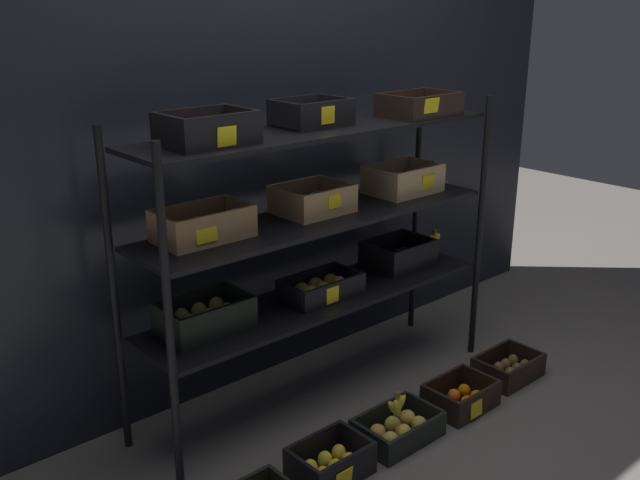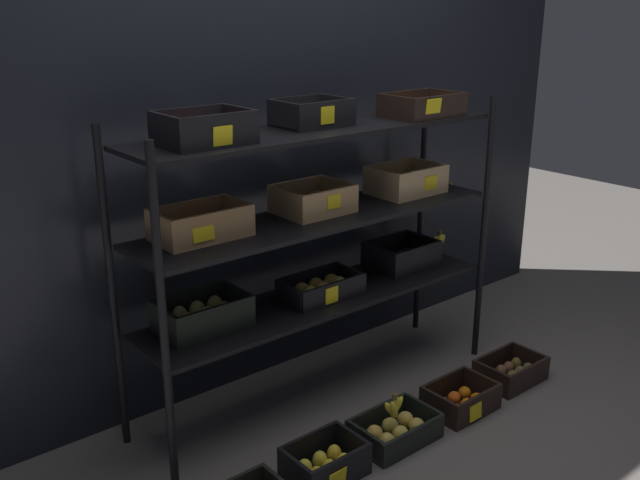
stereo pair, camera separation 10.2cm
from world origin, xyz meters
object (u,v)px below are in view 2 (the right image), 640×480
object	(u,v)px
crate_ground_lemon	(325,464)
banana_bunch_loose	(394,408)
display_rack	(318,215)
crate_ground_kiwi	(510,372)
crate_ground_right_tangerine	(460,400)
crate_ground_apple_gold	(396,431)

from	to	relation	value
crate_ground_lemon	banana_bunch_loose	size ratio (longest dim) A/B	2.48
display_rack	banana_bunch_loose	world-z (taller)	display_rack
crate_ground_kiwi	banana_bunch_loose	world-z (taller)	banana_bunch_loose
display_rack	crate_ground_right_tangerine	distance (m)	1.09
display_rack	crate_ground_right_tangerine	bearing A→B (deg)	-52.77
crate_ground_right_tangerine	crate_ground_kiwi	bearing A→B (deg)	2.36
display_rack	banana_bunch_loose	bearing A→B (deg)	-90.49
crate_ground_apple_gold	crate_ground_kiwi	size ratio (longest dim) A/B	1.11
crate_ground_lemon	crate_ground_kiwi	distance (m)	1.20
crate_ground_lemon	crate_ground_apple_gold	bearing A→B (deg)	-0.54
display_rack	banana_bunch_loose	distance (m)	0.90
crate_ground_lemon	crate_ground_apple_gold	size ratio (longest dim) A/B	0.85
crate_ground_right_tangerine	banana_bunch_loose	distance (m)	0.43
crate_ground_right_tangerine	crate_ground_kiwi	distance (m)	0.40
crate_ground_right_tangerine	banana_bunch_loose	world-z (taller)	banana_bunch_loose
display_rack	crate_ground_apple_gold	world-z (taller)	display_rack
display_rack	crate_ground_lemon	distance (m)	1.06
crate_ground_apple_gold	crate_ground_right_tangerine	distance (m)	0.40
display_rack	crate_ground_apple_gold	size ratio (longest dim) A/B	5.24
crate_ground_lemon	crate_ground_kiwi	size ratio (longest dim) A/B	0.95
display_rack	crate_ground_lemon	size ratio (longest dim) A/B	6.18
crate_ground_lemon	crate_ground_apple_gold	xyz separation A→B (m)	(0.39, -0.00, -0.01)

